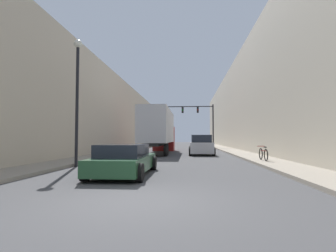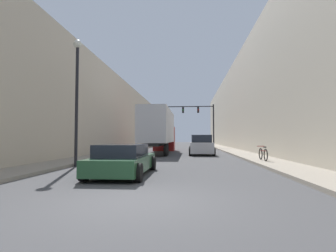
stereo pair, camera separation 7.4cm
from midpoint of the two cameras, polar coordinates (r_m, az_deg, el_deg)
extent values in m
plane|color=#424244|center=(6.41, -6.71, -16.03)|extent=(200.00, 200.00, 0.00)
cube|color=gray|center=(36.45, 12.22, -4.84)|extent=(2.22, 80.00, 0.15)
cube|color=gray|center=(36.85, -6.59, -4.86)|extent=(2.22, 80.00, 0.15)
cube|color=#BCB29E|center=(37.44, 18.39, 4.18)|extent=(6.00, 80.00, 11.74)
cube|color=beige|center=(37.96, -12.65, 1.81)|extent=(6.00, 80.00, 8.83)
cube|color=silver|center=(25.29, -2.29, -0.07)|extent=(2.46, 9.71, 3.07)
cube|color=black|center=(25.27, -2.30, -3.89)|extent=(1.23, 9.71, 0.24)
cube|color=maroon|center=(31.22, -0.96, -2.81)|extent=(2.46, 2.27, 2.83)
cylinder|color=black|center=(21.84, -6.30, -5.25)|extent=(0.25, 1.00, 1.00)
cylinder|color=black|center=(21.54, -0.63, -5.30)|extent=(0.25, 1.00, 1.00)
cylinder|color=black|center=(23.02, -5.73, -5.12)|extent=(0.25, 1.00, 1.00)
cylinder|color=black|center=(22.73, -0.35, -5.16)|extent=(0.25, 1.00, 1.00)
cylinder|color=black|center=(31.36, -2.93, -4.48)|extent=(0.25, 1.00, 1.00)
cylinder|color=black|center=(31.15, 1.02, -4.49)|extent=(0.25, 1.00, 1.00)
cube|color=#234C2D|center=(10.92, -9.59, -7.98)|extent=(1.88, 4.72, 0.58)
cube|color=#1E232D|center=(10.66, -9.88, -5.25)|extent=(1.66, 2.60, 0.48)
cylinder|color=black|center=(12.78, -11.87, -7.84)|extent=(0.25, 0.64, 0.64)
cylinder|color=black|center=(12.38, -3.40, -8.07)|extent=(0.25, 0.64, 0.64)
cylinder|color=black|center=(9.57, -17.80, -9.53)|extent=(0.25, 0.64, 0.64)
cylinder|color=black|center=(9.02, -6.51, -10.06)|extent=(0.25, 0.64, 0.64)
cube|color=#B7B7BC|center=(23.99, 7.11, -4.64)|extent=(1.96, 4.86, 0.93)
cube|color=#1E232D|center=(23.73, 7.12, -2.75)|extent=(1.72, 2.67, 0.65)
cylinder|color=black|center=(25.71, 4.76, -5.20)|extent=(0.25, 0.70, 0.70)
cylinder|color=black|center=(25.78, 9.13, -5.17)|extent=(0.25, 0.70, 0.70)
cylinder|color=black|center=(22.15, 4.77, -5.60)|extent=(0.25, 0.70, 0.70)
cylinder|color=black|center=(22.24, 9.84, -5.56)|extent=(0.25, 0.70, 0.70)
cylinder|color=black|center=(39.57, 9.74, -0.05)|extent=(0.20, 0.20, 6.56)
cube|color=black|center=(39.66, 4.79, 4.24)|extent=(6.81, 0.12, 0.12)
cube|color=black|center=(39.62, 6.44, 3.51)|extent=(0.30, 0.24, 0.90)
sphere|color=red|center=(39.49, 6.44, 3.53)|extent=(0.18, 0.18, 0.18)
cube|color=black|center=(39.62, 3.15, 3.50)|extent=(0.30, 0.24, 0.90)
sphere|color=green|center=(39.48, 3.14, 3.52)|extent=(0.18, 0.18, 0.18)
cylinder|color=black|center=(14.62, -19.34, 4.12)|extent=(0.16, 0.16, 6.35)
sphere|color=silver|center=(15.37, -19.14, 16.53)|extent=(0.44, 0.44, 0.44)
torus|color=black|center=(16.30, 20.43, -5.94)|extent=(0.06, 0.72, 0.72)
torus|color=black|center=(17.37, 19.43, -5.74)|extent=(0.06, 0.72, 0.72)
cube|color=maroon|center=(16.82, 19.90, -5.05)|extent=(0.04, 1.11, 0.04)
cube|color=black|center=(16.43, 20.26, -4.34)|extent=(0.12, 0.20, 0.06)
cube|color=maroon|center=(17.30, 19.45, -4.16)|extent=(0.44, 0.04, 0.04)
camera|label=1|loc=(0.04, -90.10, 0.00)|focal=28.00mm
camera|label=2|loc=(0.04, 89.90, 0.00)|focal=28.00mm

